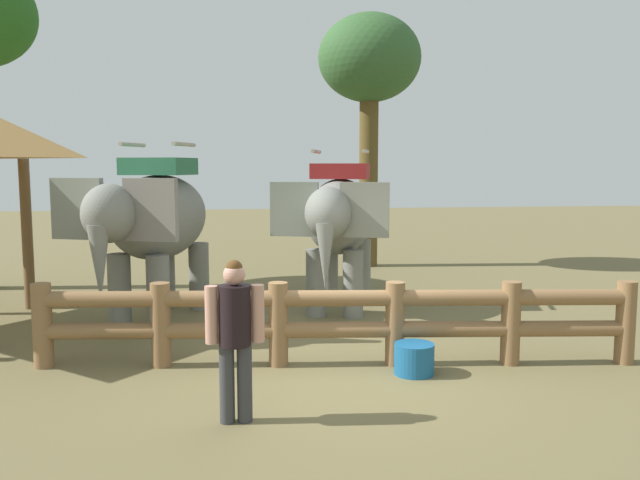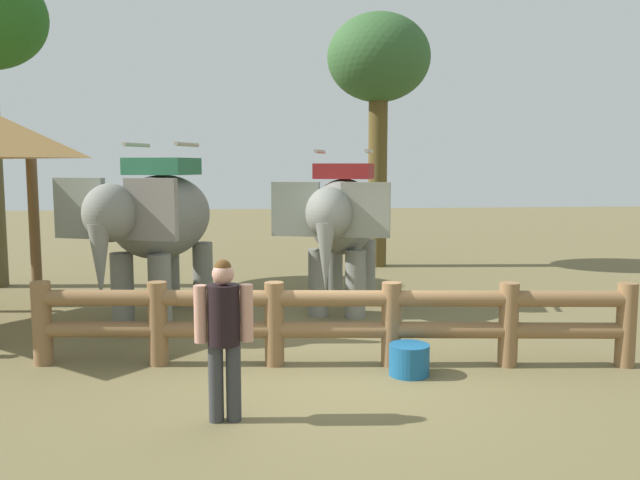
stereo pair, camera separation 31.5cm
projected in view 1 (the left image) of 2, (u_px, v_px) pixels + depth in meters
ground_plane at (340, 372)px, 7.95m from camera, size 60.00×60.00×0.00m
log_fence at (337, 318)px, 8.15m from camera, size 7.46×1.06×1.05m
elephant_near_left at (154, 222)px, 10.35m from camera, size 2.38×3.40×2.85m
elephant_center at (339, 221)px, 11.21m from camera, size 2.18×3.29×2.75m
tourist_woman_in_black at (235, 329)px, 6.29m from camera, size 0.57×0.31×1.60m
tree_far_left at (369, 66)px, 15.79m from camera, size 2.47×2.47×6.11m
feed_bucket at (414, 359)px, 7.84m from camera, size 0.48×0.48×0.37m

